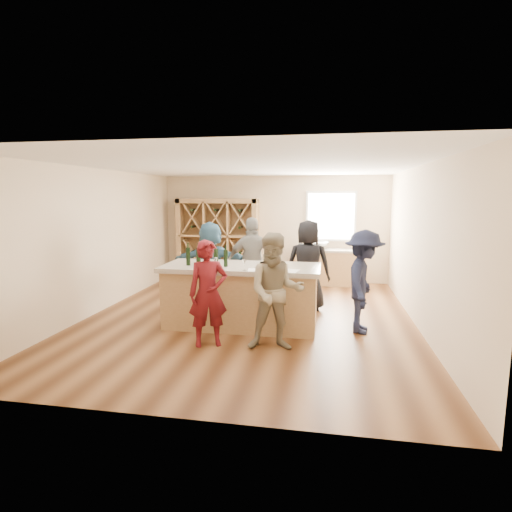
% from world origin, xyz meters
% --- Properties ---
extents(floor, '(6.00, 7.00, 0.10)m').
position_xyz_m(floor, '(0.00, 0.00, -0.05)').
color(floor, brown).
rests_on(floor, ground).
extents(ceiling, '(6.00, 7.00, 0.10)m').
position_xyz_m(ceiling, '(0.00, 0.00, 2.85)').
color(ceiling, white).
rests_on(ceiling, ground).
extents(wall_back, '(6.00, 0.10, 2.80)m').
position_xyz_m(wall_back, '(0.00, 3.55, 1.40)').
color(wall_back, beige).
rests_on(wall_back, ground).
extents(wall_front, '(6.00, 0.10, 2.80)m').
position_xyz_m(wall_front, '(0.00, -3.55, 1.40)').
color(wall_front, beige).
rests_on(wall_front, ground).
extents(wall_left, '(0.10, 7.00, 2.80)m').
position_xyz_m(wall_left, '(-3.05, 0.00, 1.40)').
color(wall_left, beige).
rests_on(wall_left, ground).
extents(wall_right, '(0.10, 7.00, 2.80)m').
position_xyz_m(wall_right, '(3.05, 0.00, 1.40)').
color(wall_right, beige).
rests_on(wall_right, ground).
extents(window_frame, '(1.30, 0.06, 1.30)m').
position_xyz_m(window_frame, '(1.50, 3.47, 1.75)').
color(window_frame, white).
rests_on(window_frame, wall_back).
extents(window_pane, '(1.18, 0.01, 1.18)m').
position_xyz_m(window_pane, '(1.50, 3.44, 1.75)').
color(window_pane, white).
rests_on(window_pane, wall_back).
extents(wine_rack, '(2.20, 0.45, 2.20)m').
position_xyz_m(wine_rack, '(-1.50, 3.27, 1.10)').
color(wine_rack, '#A98150').
rests_on(wine_rack, floor).
extents(back_counter_base, '(1.60, 0.58, 0.86)m').
position_xyz_m(back_counter_base, '(1.40, 3.20, 0.43)').
color(back_counter_base, '#A98150').
rests_on(back_counter_base, floor).
extents(back_counter_top, '(1.70, 0.62, 0.06)m').
position_xyz_m(back_counter_top, '(1.40, 3.20, 0.89)').
color(back_counter_top, '#A69A88').
rests_on(back_counter_top, back_counter_base).
extents(sink, '(0.54, 0.54, 0.19)m').
position_xyz_m(sink, '(1.20, 3.20, 1.01)').
color(sink, silver).
rests_on(sink, back_counter_top).
extents(faucet, '(0.02, 0.02, 0.30)m').
position_xyz_m(faucet, '(1.20, 3.38, 1.07)').
color(faucet, silver).
rests_on(faucet, back_counter_top).
extents(tasting_counter_base, '(2.60, 1.00, 1.00)m').
position_xyz_m(tasting_counter_base, '(-0.04, -0.46, 0.50)').
color(tasting_counter_base, '#A98150').
rests_on(tasting_counter_base, floor).
extents(tasting_counter_top, '(2.72, 1.12, 0.08)m').
position_xyz_m(tasting_counter_top, '(-0.04, -0.46, 1.04)').
color(tasting_counter_top, '#A69A88').
rests_on(tasting_counter_top, tasting_counter_base).
extents(wine_bottle_a, '(0.09, 0.09, 0.31)m').
position_xyz_m(wine_bottle_a, '(-0.95, -0.61, 1.23)').
color(wine_bottle_a, black).
rests_on(wine_bottle_a, tasting_counter_top).
extents(wine_bottle_b, '(0.10, 0.10, 0.32)m').
position_xyz_m(wine_bottle_b, '(-0.74, -0.69, 1.24)').
color(wine_bottle_b, black).
rests_on(wine_bottle_b, tasting_counter_top).
extents(wine_bottle_d, '(0.10, 0.10, 0.31)m').
position_xyz_m(wine_bottle_d, '(-0.43, -0.69, 1.24)').
color(wine_bottle_d, black).
rests_on(wine_bottle_d, tasting_counter_top).
extents(wine_bottle_e, '(0.08, 0.08, 0.29)m').
position_xyz_m(wine_bottle_e, '(-0.28, -0.62, 1.22)').
color(wine_bottle_e, black).
rests_on(wine_bottle_e, tasting_counter_top).
extents(wine_glass_a, '(0.09, 0.09, 0.20)m').
position_xyz_m(wine_glass_a, '(-0.38, -0.89, 1.18)').
color(wine_glass_a, white).
rests_on(wine_glass_a, tasting_counter_top).
extents(wine_glass_b, '(0.07, 0.07, 0.16)m').
position_xyz_m(wine_glass_b, '(0.11, -0.92, 1.16)').
color(wine_glass_b, white).
rests_on(wine_glass_b, tasting_counter_top).
extents(wine_glass_c, '(0.07, 0.07, 0.18)m').
position_xyz_m(wine_glass_c, '(0.67, -0.91, 1.17)').
color(wine_glass_c, white).
rests_on(wine_glass_c, tasting_counter_top).
extents(wine_glass_d, '(0.08, 0.08, 0.16)m').
position_xyz_m(wine_glass_d, '(0.46, -0.58, 1.16)').
color(wine_glass_d, white).
rests_on(wine_glass_d, tasting_counter_top).
extents(tasting_menu_a, '(0.31, 0.38, 0.00)m').
position_xyz_m(tasting_menu_a, '(-0.40, -0.90, 1.08)').
color(tasting_menu_a, white).
rests_on(tasting_menu_a, tasting_counter_top).
extents(tasting_menu_b, '(0.24, 0.30, 0.00)m').
position_xyz_m(tasting_menu_b, '(0.26, -0.85, 1.08)').
color(tasting_menu_b, white).
rests_on(tasting_menu_b, tasting_counter_top).
extents(tasting_menu_c, '(0.30, 0.37, 0.00)m').
position_xyz_m(tasting_menu_c, '(0.84, -0.83, 1.08)').
color(tasting_menu_c, white).
rests_on(tasting_menu_c, tasting_counter_top).
extents(person_near_left, '(0.71, 0.63, 1.62)m').
position_xyz_m(person_near_left, '(-0.34, -1.46, 0.81)').
color(person_near_left, '#590F14').
rests_on(person_near_left, floor).
extents(person_near_right, '(0.91, 0.60, 1.75)m').
position_xyz_m(person_near_right, '(0.69, -1.43, 0.87)').
color(person_near_right, gray).
rests_on(person_near_right, floor).
extents(person_server, '(0.68, 1.18, 1.73)m').
position_xyz_m(person_server, '(2.02, -0.43, 0.86)').
color(person_server, '#191E38').
rests_on(person_server, floor).
extents(person_far_mid, '(1.17, 0.76, 1.85)m').
position_xyz_m(person_far_mid, '(-0.06, 0.74, 0.92)').
color(person_far_mid, slate).
rests_on(person_far_mid, floor).
extents(person_far_right, '(0.90, 0.61, 1.81)m').
position_xyz_m(person_far_right, '(1.05, 0.78, 0.90)').
color(person_far_right, black).
rests_on(person_far_right, floor).
extents(person_far_left, '(1.67, 0.74, 1.75)m').
position_xyz_m(person_far_left, '(-0.99, 0.88, 0.87)').
color(person_far_left, '#335972').
rests_on(person_far_left, floor).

